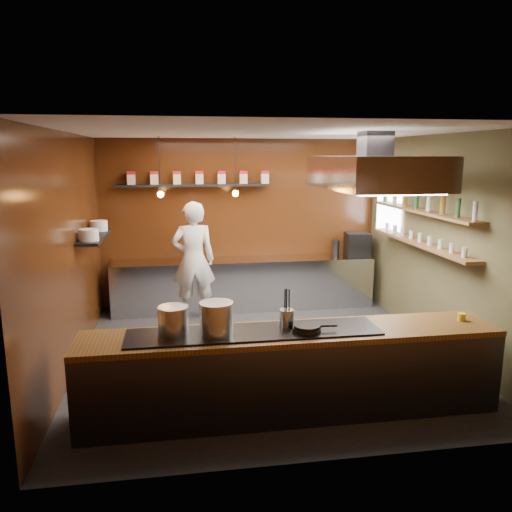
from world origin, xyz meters
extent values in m
plane|color=black|center=(0.00, 0.00, 0.00)|extent=(5.00, 5.00, 0.00)
plane|color=#3D1A0B|center=(0.00, 2.50, 1.50)|extent=(5.00, 0.00, 5.00)
plane|color=#3D1A0B|center=(-2.50, 0.00, 1.50)|extent=(0.00, 5.00, 5.00)
plane|color=#4D482B|center=(2.50, 0.00, 1.50)|extent=(0.00, 5.00, 5.00)
plane|color=silver|center=(0.00, 0.00, 3.00)|extent=(5.00, 5.00, 0.00)
plane|color=white|center=(2.45, 1.70, 1.90)|extent=(0.00, 1.00, 1.00)
cube|color=silver|center=(0.00, 2.17, 0.45)|extent=(4.60, 0.65, 0.90)
cube|color=#38383D|center=(0.00, -1.60, 0.43)|extent=(4.40, 0.70, 0.86)
cube|color=brown|center=(0.00, -1.60, 0.89)|extent=(4.40, 0.72, 0.06)
cube|color=black|center=(-0.40, -1.60, 0.93)|extent=(2.60, 0.55, 0.02)
cube|color=black|center=(-0.90, 2.36, 2.20)|extent=(2.60, 0.26, 0.04)
cube|color=black|center=(-2.34, 1.00, 1.55)|extent=(0.30, 1.40, 0.04)
cube|color=brown|center=(2.34, 0.30, 1.92)|extent=(0.26, 2.80, 0.04)
cube|color=brown|center=(2.34, 0.30, 1.45)|extent=(0.26, 2.80, 0.04)
cube|color=#38383D|center=(1.30, -0.40, 2.85)|extent=(0.35, 0.35, 0.30)
cube|color=silver|center=(1.30, -0.40, 2.50)|extent=(1.20, 2.00, 0.40)
cube|color=white|center=(1.30, -0.40, 2.29)|extent=(1.00, 1.80, 0.02)
cylinder|color=black|center=(-1.40, 1.70, 2.55)|extent=(0.01, 0.01, 0.90)
sphere|color=orange|center=(-1.40, 1.70, 2.10)|extent=(0.10, 0.10, 0.10)
cylinder|color=black|center=(-0.20, 1.70, 2.55)|extent=(0.01, 0.01, 0.90)
sphere|color=orange|center=(-0.20, 1.70, 2.10)|extent=(0.10, 0.10, 0.10)
cube|color=beige|center=(-1.90, 2.36, 2.31)|extent=(0.13, 0.13, 0.17)
cube|color=#B3161E|center=(-1.90, 2.36, 2.42)|extent=(0.13, 0.13, 0.05)
cube|color=beige|center=(-1.52, 2.36, 2.31)|extent=(0.13, 0.13, 0.17)
cube|color=#B3161E|center=(-1.52, 2.36, 2.42)|extent=(0.13, 0.13, 0.05)
cube|color=beige|center=(-1.13, 2.36, 2.31)|extent=(0.13, 0.13, 0.17)
cube|color=#B3161E|center=(-1.13, 2.36, 2.42)|extent=(0.13, 0.13, 0.05)
cube|color=beige|center=(-0.75, 2.36, 2.31)|extent=(0.13, 0.13, 0.17)
cube|color=#B3161E|center=(-0.75, 2.36, 2.42)|extent=(0.14, 0.13, 0.05)
cube|color=beige|center=(-0.37, 2.36, 2.31)|extent=(0.13, 0.13, 0.17)
cube|color=#B3161E|center=(-0.37, 2.36, 2.42)|extent=(0.14, 0.13, 0.05)
cube|color=beige|center=(0.02, 2.36, 2.31)|extent=(0.13, 0.13, 0.17)
cube|color=#B3161E|center=(0.02, 2.36, 2.42)|extent=(0.14, 0.13, 0.05)
cube|color=beige|center=(0.40, 2.36, 2.31)|extent=(0.13, 0.13, 0.17)
cube|color=#B3161E|center=(0.40, 2.36, 2.42)|extent=(0.14, 0.13, 0.05)
cylinder|color=silver|center=(-2.34, 0.55, 1.65)|extent=(0.26, 0.26, 0.16)
cylinder|color=silver|center=(-2.34, 1.45, 1.65)|extent=(0.26, 0.26, 0.16)
cylinder|color=silver|center=(2.34, -1.00, 2.06)|extent=(0.06, 0.06, 0.24)
cylinder|color=#2D5933|center=(2.34, -0.63, 2.06)|extent=(0.06, 0.06, 0.24)
cylinder|color=#8C601E|center=(2.34, -0.26, 2.06)|extent=(0.06, 0.06, 0.24)
cylinder|color=silver|center=(2.34, 0.11, 2.06)|extent=(0.06, 0.06, 0.24)
cylinder|color=#2D5933|center=(2.34, 0.49, 2.06)|extent=(0.06, 0.06, 0.24)
cylinder|color=#8C601E|center=(2.34, 0.86, 2.06)|extent=(0.06, 0.06, 0.24)
cylinder|color=silver|center=(2.34, 1.23, 2.06)|extent=(0.06, 0.06, 0.24)
cylinder|color=#2D5933|center=(2.34, 1.60, 2.06)|extent=(0.06, 0.06, 0.24)
cylinder|color=silver|center=(2.34, -0.85, 1.53)|extent=(0.07, 0.07, 0.13)
cylinder|color=silver|center=(2.34, -0.56, 1.53)|extent=(0.07, 0.07, 0.13)
cylinder|color=silver|center=(2.34, -0.28, 1.53)|extent=(0.07, 0.07, 0.13)
cylinder|color=silver|center=(2.34, 0.01, 1.53)|extent=(0.07, 0.07, 0.13)
cylinder|color=silver|center=(2.34, 0.30, 1.53)|extent=(0.07, 0.07, 0.13)
cylinder|color=silver|center=(2.34, 0.59, 1.53)|extent=(0.07, 0.07, 0.13)
cylinder|color=silver|center=(2.34, 0.87, 1.53)|extent=(0.07, 0.07, 0.13)
cylinder|color=silver|center=(2.34, 1.16, 1.53)|extent=(0.07, 0.07, 0.13)
cylinder|color=silver|center=(2.34, 1.45, 1.53)|extent=(0.07, 0.07, 0.13)
cylinder|color=silver|center=(-0.79, -1.62, 1.11)|extent=(0.40, 0.40, 0.33)
cylinder|color=silver|center=(-1.22, -1.56, 1.08)|extent=(0.32, 0.32, 0.29)
cylinder|color=silver|center=(-0.05, -1.54, 1.04)|extent=(0.15, 0.15, 0.20)
cylinder|color=black|center=(0.13, -1.70, 0.96)|extent=(0.29, 0.29, 0.04)
cylinder|color=black|center=(0.13, -1.70, 0.99)|extent=(0.27, 0.27, 0.04)
cylinder|color=black|center=(0.36, -1.71, 0.99)|extent=(0.18, 0.04, 0.02)
cylinder|color=yellow|center=(1.93, -1.56, 0.96)|extent=(0.12, 0.12, 0.08)
cube|color=black|center=(2.10, 2.19, 1.11)|extent=(0.46, 0.44, 0.42)
imported|color=silver|center=(-0.90, 1.82, 0.99)|extent=(0.75, 0.52, 1.97)
camera|label=1|loc=(-1.14, -6.40, 2.72)|focal=35.00mm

